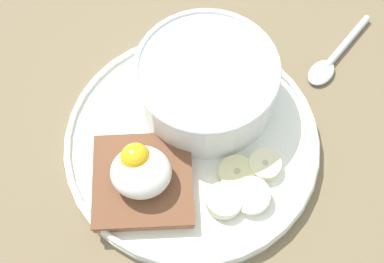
{
  "coord_description": "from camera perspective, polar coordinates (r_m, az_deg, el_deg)",
  "views": [
    {
      "loc": [
        0.62,
        -22.48,
        50.23
      ],
      "look_at": [
        0.0,
        0.0,
        5.0
      ],
      "focal_mm": 50.0,
      "sensor_mm": 36.0,
      "label": 1
    }
  ],
  "objects": [
    {
      "name": "plate",
      "position": [
        0.52,
        0.0,
        -1.07
      ],
      "size": [
        25.05,
        25.05,
        1.6
      ],
      "color": "white",
      "rests_on": "ground_plane"
    },
    {
      "name": "banana_slice_front",
      "position": [
        0.49,
        3.46,
        -7.37
      ],
      "size": [
        4.2,
        4.26,
        1.28
      ],
      "color": "#EDE9C2",
      "rests_on": "plate"
    },
    {
      "name": "poached_egg",
      "position": [
        0.48,
        -5.58,
        -4.05
      ],
      "size": [
        5.54,
        5.11,
        3.85
      ],
      "color": "white",
      "rests_on": "toast_slice"
    },
    {
      "name": "banana_slice_right",
      "position": [
        0.51,
        7.75,
        -3.56
      ],
      "size": [
        3.89,
        3.88,
        1.2
      ],
      "color": "#F5EDBB",
      "rests_on": "plate"
    },
    {
      "name": "oatmeal_bowl",
      "position": [
        0.52,
        1.54,
        5.15
      ],
      "size": [
        13.93,
        13.93,
        5.82
      ],
      "color": "white",
      "rests_on": "plate"
    },
    {
      "name": "ground_plane",
      "position": [
        0.54,
        0.0,
        -1.89
      ],
      "size": [
        120.0,
        120.0,
        2.0
      ],
      "primitive_type": "cube",
      "color": "#77664A",
      "rests_on": "ground"
    },
    {
      "name": "toast_slice",
      "position": [
        0.5,
        -5.25,
        -5.26
      ],
      "size": [
        9.91,
        9.91,
        1.38
      ],
      "color": "brown",
      "rests_on": "plate"
    },
    {
      "name": "banana_slice_back",
      "position": [
        0.51,
        4.8,
        -4.43
      ],
      "size": [
        3.76,
        3.73,
        0.99
      ],
      "color": "beige",
      "rests_on": "plate"
    },
    {
      "name": "spoon",
      "position": [
        0.6,
        14.82,
        7.55
      ],
      "size": [
        8.12,
        9.82,
        0.8
      ],
      "color": "silver",
      "rests_on": "ground_plane"
    },
    {
      "name": "banana_slice_left",
      "position": [
        0.5,
        6.35,
        -6.83
      ],
      "size": [
        5.02,
        4.99,
        1.58
      ],
      "color": "#F3E7C8",
      "rests_on": "plate"
    }
  ]
}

